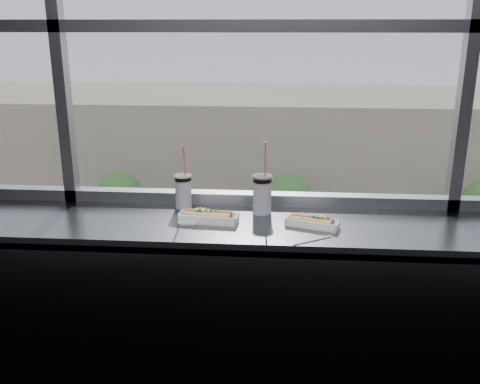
# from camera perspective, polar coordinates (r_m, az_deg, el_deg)

# --- Properties ---
(wall_back_lower) EXTENTS (6.00, 0.00, 6.00)m
(wall_back_lower) POSITION_cam_1_polar(r_m,az_deg,el_deg) (3.05, 1.73, -11.08)
(wall_back_lower) COLOR black
(wall_back_lower) RESTS_ON ground
(counter) EXTENTS (6.00, 0.55, 0.06)m
(counter) POSITION_cam_1_polar(r_m,az_deg,el_deg) (2.58, 1.53, -3.85)
(counter) COLOR slate
(counter) RESTS_ON ground
(counter_fascia) EXTENTS (6.00, 0.04, 1.04)m
(counter_fascia) POSITION_cam_1_polar(r_m,az_deg,el_deg) (2.60, 1.11, -16.67)
(counter_fascia) COLOR slate
(counter_fascia) RESTS_ON ground
(hotdog_tray_left) EXTENTS (0.29, 0.12, 0.07)m
(hotdog_tray_left) POSITION_cam_1_polar(r_m,az_deg,el_deg) (2.57, -3.39, -2.62)
(hotdog_tray_left) COLOR white
(hotdog_tray_left) RESTS_ON counter
(hotdog_tray_right) EXTENTS (0.26, 0.15, 0.06)m
(hotdog_tray_right) POSITION_cam_1_polar(r_m,az_deg,el_deg) (2.53, 7.72, -3.15)
(hotdog_tray_right) COLOR white
(hotdog_tray_right) RESTS_ON counter
(soda_cup_left) EXTENTS (0.09, 0.09, 0.33)m
(soda_cup_left) POSITION_cam_1_polar(r_m,az_deg,el_deg) (2.76, -6.07, 0.26)
(soda_cup_left) COLOR white
(soda_cup_left) RESTS_ON counter
(soda_cup_right) EXTENTS (0.10, 0.10, 0.37)m
(soda_cup_right) POSITION_cam_1_polar(r_m,az_deg,el_deg) (2.66, 2.38, -0.03)
(soda_cup_right) COLOR white
(soda_cup_right) RESTS_ON counter
(loose_straw) EXTENTS (0.17, 0.11, 0.01)m
(loose_straw) POSITION_cam_1_polar(r_m,az_deg,el_deg) (2.37, 7.73, -5.13)
(loose_straw) COLOR white
(loose_straw) RESTS_ON counter
(wrapper) EXTENTS (0.10, 0.07, 0.02)m
(wrapper) POSITION_cam_1_polar(r_m,az_deg,el_deg) (2.54, -5.61, -3.25)
(wrapper) COLOR silver
(wrapper) RESTS_ON counter
(plaza_ground) EXTENTS (120.00, 120.00, 0.00)m
(plaza_ground) POSITION_cam_1_polar(r_m,az_deg,el_deg) (47.97, 4.24, 1.75)
(plaza_ground) COLOR #ADA69F
(plaza_ground) RESTS_ON ground
(street_asphalt) EXTENTS (80.00, 10.00, 0.06)m
(street_asphalt) POSITION_cam_1_polar(r_m,az_deg,el_deg) (26.13, 3.77, -12.30)
(street_asphalt) COLOR black
(street_asphalt) RESTS_ON plaza_ground
(far_sidewalk) EXTENTS (80.00, 6.00, 0.04)m
(far_sidewalk) POSITION_cam_1_polar(r_m,az_deg,el_deg) (33.31, 4.00, -5.46)
(far_sidewalk) COLOR #ADA69F
(far_sidewalk) RESTS_ON plaza_ground
(far_building) EXTENTS (50.00, 14.00, 8.00)m
(far_building) POSITION_cam_1_polar(r_m,az_deg,el_deg) (41.66, 4.30, 4.99)
(far_building) COLOR gray
(far_building) RESTS_ON plaza_ground
(car_far_b) EXTENTS (2.92, 5.88, 1.89)m
(car_far_b) POSITION_cam_1_polar(r_m,az_deg,el_deg) (29.28, 6.61, -6.80)
(car_far_b) COLOR maroon
(car_far_b) RESTS_ON street_asphalt
(car_near_b) EXTENTS (3.03, 6.53, 2.13)m
(car_near_b) POSITION_cam_1_polar(r_m,az_deg,el_deg) (23.76, -17.92, -13.43)
(car_near_b) COLOR black
(car_near_b) RESTS_ON street_asphalt
(car_near_d) EXTENTS (3.24, 6.70, 2.17)m
(car_near_d) POSITION_cam_1_polar(r_m,az_deg,el_deg) (22.83, 18.71, -14.83)
(car_near_d) COLOR beige
(car_near_d) RESTS_ON street_asphalt
(car_near_c) EXTENTS (3.52, 7.08, 2.28)m
(car_near_c) POSITION_cam_1_polar(r_m,az_deg,el_deg) (22.10, 5.19, -14.85)
(car_near_c) COLOR #BA0C09
(car_near_c) RESTS_ON street_asphalt
(car_far_a) EXTENTS (2.97, 6.55, 2.14)m
(car_far_a) POSITION_cam_1_polar(r_m,az_deg,el_deg) (31.12, -16.13, -5.64)
(car_far_a) COLOR black
(car_far_a) RESTS_ON street_asphalt
(pedestrian_b) EXTENTS (0.90, 0.68, 2.03)m
(pedestrian_b) POSITION_cam_1_polar(r_m,az_deg,el_deg) (33.87, 2.42, -3.15)
(pedestrian_b) COLOR #66605B
(pedestrian_b) RESTS_ON far_sidewalk
(pedestrian_d) EXTENTS (0.99, 0.74, 2.23)m
(pedestrian_d) POSITION_cam_1_polar(r_m,az_deg,el_deg) (32.88, 19.07, -4.61)
(pedestrian_d) COLOR #66605B
(pedestrian_d) RESTS_ON far_sidewalk
(pedestrian_c) EXTENTS (0.83, 0.63, 1.88)m
(pedestrian_c) POSITION_cam_1_polar(r_m,az_deg,el_deg) (34.39, 12.86, -3.41)
(pedestrian_c) COLOR #66605B
(pedestrian_c) RESTS_ON far_sidewalk
(tree_left) EXTENTS (2.79, 2.79, 4.35)m
(tree_left) POSITION_cam_1_polar(r_m,az_deg,el_deg) (33.77, -12.73, -0.24)
(tree_left) COLOR #47382B
(tree_left) RESTS_ON far_sidewalk
(tree_center) EXTENTS (2.85, 2.85, 4.46)m
(tree_center) POSITION_cam_1_polar(r_m,az_deg,el_deg) (32.26, 5.14, -0.57)
(tree_center) COLOR #47382B
(tree_center) RESTS_ON far_sidewalk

